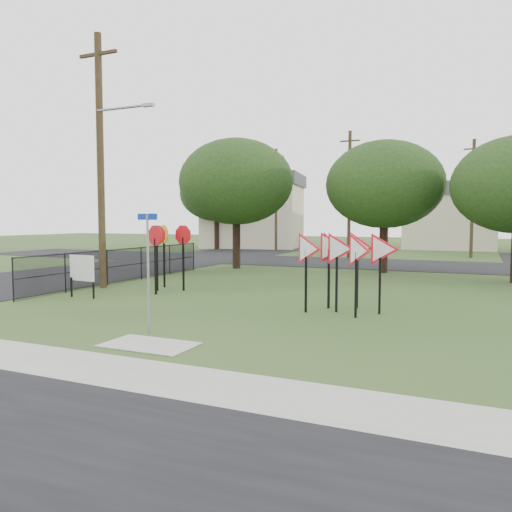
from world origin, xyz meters
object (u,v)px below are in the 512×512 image
Objects in this scene: street_name_sign at (148,265)px; stop_sign_cluster at (165,242)px; yield_sign_cluster at (342,252)px; info_board at (82,269)px.

stop_sign_cluster is (-3.76, 6.19, 0.23)m from street_name_sign.
yield_sign_cluster is 9.06m from info_board.
street_name_sign is at bearing -33.07° from info_board.
street_name_sign is at bearing -127.18° from yield_sign_cluster.
stop_sign_cluster is at bearing 168.23° from yield_sign_cluster.
street_name_sign is 1.13× the size of stop_sign_cluster.
stop_sign_cluster is 7.46m from yield_sign_cluster.
street_name_sign is at bearing -58.70° from stop_sign_cluster.
yield_sign_cluster is at bearing -11.77° from stop_sign_cluster.
stop_sign_cluster is at bearing 58.29° from info_board.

